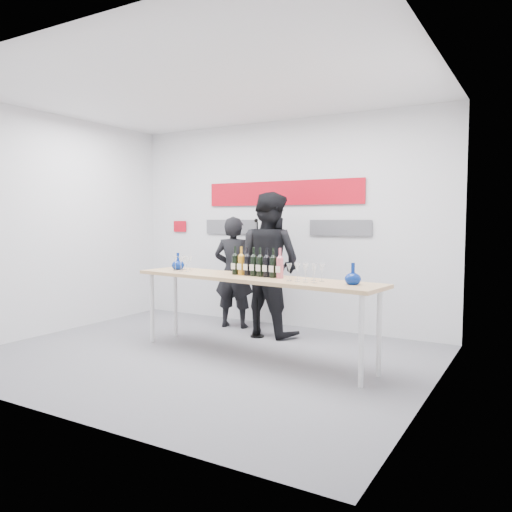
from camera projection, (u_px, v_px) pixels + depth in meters
The scene contains 12 objects.
ground at pixel (203, 356), 5.71m from camera, with size 5.00×5.00×0.00m, color slate.
back_wall at pixel (283, 224), 7.33m from camera, with size 5.00×0.04×3.00m, color silver.
signage at pixel (279, 203), 7.31m from camera, with size 3.38×0.02×0.79m.
tasting_table at pixel (252, 283), 5.62m from camera, with size 3.14×0.97×0.93m.
wine_bottles at pixel (257, 262), 5.61m from camera, with size 0.71×0.16×0.33m.
decanter_left at pixel (178, 261), 6.38m from camera, with size 0.16×0.16×0.21m, color navy, non-canonical shape.
decanter_right at pixel (353, 274), 4.91m from camera, with size 0.16×0.16×0.21m, color navy, non-canonical shape.
glasses_left at pixel (184, 263), 6.23m from camera, with size 0.26×0.25×0.18m.
glasses_right at pixel (305, 272), 5.19m from camera, with size 0.38×0.26×0.18m.
presenter_left at pixel (234, 272), 7.21m from camera, with size 0.59×0.38×1.61m, color black.
presenter_right at pixel (269, 264), 6.75m from camera, with size 0.94×0.73×1.93m, color black.
mic_stand at pixel (257, 301), 6.62m from camera, with size 0.18×0.18×1.58m.
Camera 1 is at (3.35, -4.54, 1.57)m, focal length 35.00 mm.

